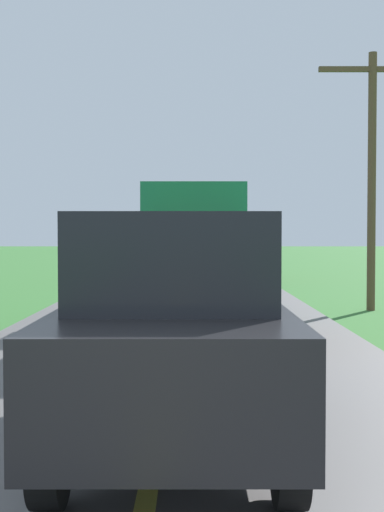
% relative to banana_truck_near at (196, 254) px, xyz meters
% --- Properties ---
extents(banana_truck_near, '(2.38, 5.82, 2.80)m').
position_rel_banana_truck_near_xyz_m(banana_truck_near, '(0.00, 0.00, 0.00)').
color(banana_truck_near, '#2D2D30').
rests_on(banana_truck_near, road_surface).
extents(banana_truck_far, '(2.38, 5.81, 2.80)m').
position_rel_banana_truck_near_xyz_m(banana_truck_far, '(0.45, 13.17, -0.01)').
color(banana_truck_far, '#2D2D30').
rests_on(banana_truck_far, road_surface).
extents(utility_pole_roadside, '(2.58, 0.20, 6.19)m').
position_rel_banana_truck_near_xyz_m(utility_pole_roadside, '(4.29, 3.30, 1.98)').
color(utility_pole_roadside, brown).
rests_on(utility_pole_roadside, ground).
extents(following_car, '(1.74, 4.10, 1.92)m').
position_rel_banana_truck_near_xyz_m(following_car, '(-0.18, -7.51, -0.40)').
color(following_car, black).
rests_on(following_car, road_surface).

